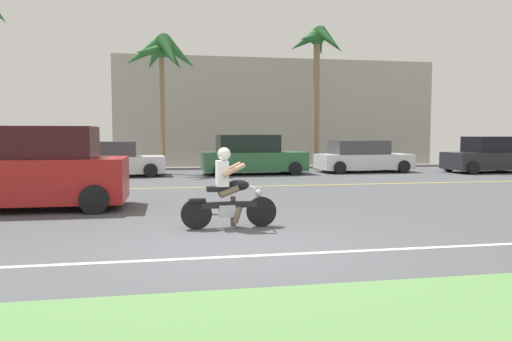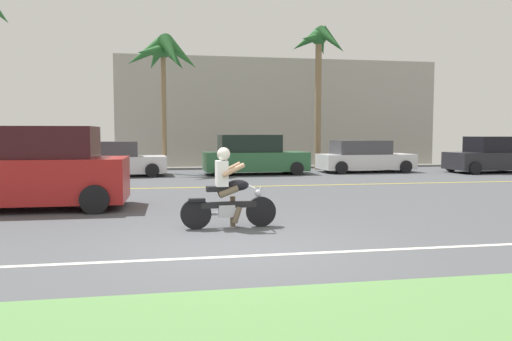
{
  "view_description": "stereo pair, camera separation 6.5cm",
  "coord_description": "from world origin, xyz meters",
  "views": [
    {
      "loc": [
        -1.12,
        -7.46,
        1.76
      ],
      "look_at": [
        0.81,
        2.86,
        0.97
      ],
      "focal_mm": 34.76,
      "sensor_mm": 36.0,
      "label": 1
    },
    {
      "loc": [
        -1.06,
        -7.47,
        1.76
      ],
      "look_at": [
        0.81,
        2.86,
        0.97
      ],
      "focal_mm": 34.76,
      "sensor_mm": 36.0,
      "label": 2
    }
  ],
  "objects": [
    {
      "name": "parked_car_4",
      "position": [
        13.32,
        12.58,
        0.75
      ],
      "size": [
        3.72,
        2.02,
        1.62
      ],
      "color": "#232328",
      "rests_on": "ground"
    },
    {
      "name": "palm_tree_0",
      "position": [
        6.29,
        15.88,
        5.74
      ],
      "size": [
        2.76,
        2.84,
        6.96
      ],
      "color": "#846B4C",
      "rests_on": "ground"
    },
    {
      "name": "parked_car_1",
      "position": [
        -3.29,
        13.54,
        0.68
      ],
      "size": [
        4.35,
        2.14,
        1.44
      ],
      "color": "silver",
      "rests_on": "ground"
    },
    {
      "name": "parked_car_3",
      "position": [
        7.81,
        13.83,
        0.68
      ],
      "size": [
        4.29,
        2.04,
        1.44
      ],
      "color": "silver",
      "rests_on": "ground"
    },
    {
      "name": "parked_car_2",
      "position": [
        2.65,
        13.59,
        0.79
      ],
      "size": [
        4.48,
        2.1,
        1.7
      ],
      "color": "#2D663D",
      "rests_on": "ground"
    },
    {
      "name": "building_far",
      "position": [
        5.23,
        21.0,
        2.92
      ],
      "size": [
        17.84,
        4.0,
        5.85
      ],
      "primitive_type": "cube",
      "color": "#A8A399",
      "rests_on": "ground"
    },
    {
      "name": "suv_nearby",
      "position": [
        -4.21,
        4.71,
        0.93
      ],
      "size": [
        4.54,
        2.13,
        1.93
      ],
      "color": "#AD1E1E",
      "rests_on": "ground"
    },
    {
      "name": "ground",
      "position": [
        0.0,
        3.0,
        -0.02
      ],
      "size": [
        56.0,
        30.0,
        0.04
      ],
      "primitive_type": "cube",
      "color": "#4C4F54"
    },
    {
      "name": "palm_tree_2",
      "position": [
        -1.15,
        14.61,
        5.05
      ],
      "size": [
        3.3,
        3.23,
        6.01
      ],
      "color": "#846B4C",
      "rests_on": "ground"
    },
    {
      "name": "motorcyclist",
      "position": [
        0.06,
        1.62,
        0.64
      ],
      "size": [
        1.8,
        0.59,
        1.51
      ],
      "color": "black",
      "rests_on": "ground"
    },
    {
      "name": "lane_line_near",
      "position": [
        0.0,
        -0.56,
        0.0
      ],
      "size": [
        50.4,
        0.12,
        0.01
      ],
      "primitive_type": "cube",
      "color": "silver",
      "rests_on": "ground"
    },
    {
      "name": "lane_line_far",
      "position": [
        0.0,
        8.68,
        0.0
      ],
      "size": [
        50.4,
        0.12,
        0.01
      ],
      "primitive_type": "cube",
      "color": "yellow",
      "rests_on": "ground"
    }
  ]
}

